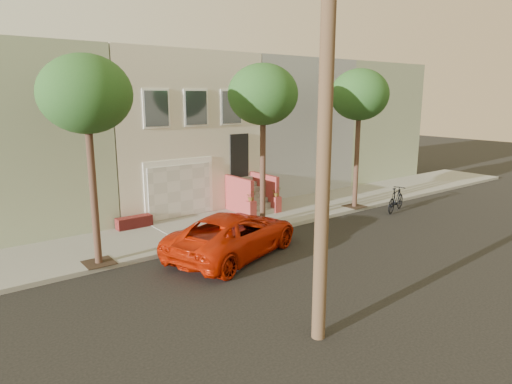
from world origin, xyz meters
TOP-DOWN VIEW (x-y plane):
  - ground at (0.00, 0.00)m, footprint 90.00×90.00m
  - sidewalk at (0.00, 5.35)m, footprint 40.00×3.70m
  - house_row at (0.00, 11.19)m, footprint 33.10×11.70m
  - tree_left at (-5.50, 3.90)m, footprint 2.70×2.57m
  - tree_mid at (1.00, 3.90)m, footprint 2.70×2.57m
  - tree_right at (6.50, 3.90)m, footprint 2.70×2.57m
  - pickup_truck at (-1.50, 2.27)m, footprint 5.72×4.00m
  - motorcycle at (7.71, 2.49)m, footprint 2.01×1.09m

SIDE VIEW (x-z plane):
  - ground at x=0.00m, z-range 0.00..0.00m
  - sidewalk at x=0.00m, z-range 0.00..0.15m
  - motorcycle at x=7.71m, z-range 0.00..1.16m
  - pickup_truck at x=-1.50m, z-range 0.00..1.45m
  - house_row at x=0.00m, z-range 0.14..7.14m
  - tree_left at x=-5.50m, z-range 2.11..8.41m
  - tree_mid at x=1.00m, z-range 2.11..8.41m
  - tree_right at x=6.50m, z-range 2.11..8.41m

